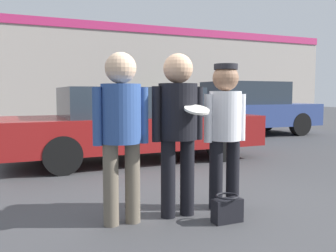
# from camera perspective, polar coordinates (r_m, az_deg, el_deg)

# --- Properties ---
(ground_plane) EXTENTS (56.00, 56.00, 0.00)m
(ground_plane) POSITION_cam_1_polar(r_m,az_deg,el_deg) (4.31, 1.71, -12.31)
(ground_plane) COLOR #3F3F42
(storefront_building) EXTENTS (24.00, 0.22, 3.91)m
(storefront_building) POSITION_cam_1_polar(r_m,az_deg,el_deg) (13.87, -16.64, 7.63)
(storefront_building) COLOR #B2A89E
(storefront_building) RESTS_ON ground
(person_left) EXTENTS (0.55, 0.38, 1.67)m
(person_left) POSITION_cam_1_polar(r_m,az_deg,el_deg) (3.63, -7.15, 0.57)
(person_left) COLOR #665B4C
(person_left) RESTS_ON ground
(person_middle_with_frisbee) EXTENTS (0.57, 0.59, 1.68)m
(person_middle_with_frisbee) POSITION_cam_1_polar(r_m,az_deg,el_deg) (3.84, 1.54, 1.04)
(person_middle_with_frisbee) COLOR black
(person_middle_with_frisbee) RESTS_ON ground
(person_right) EXTENTS (0.52, 0.35, 1.60)m
(person_right) POSITION_cam_1_polar(r_m,az_deg,el_deg) (4.18, 8.69, 0.48)
(person_right) COLOR black
(person_right) RESTS_ON ground
(parked_car_near) EXTENTS (4.78, 1.91, 1.40)m
(parked_car_near) POSITION_cam_1_polar(r_m,az_deg,el_deg) (7.24, -5.38, 0.38)
(parked_car_near) COLOR maroon
(parked_car_near) RESTS_ON ground
(parked_car_far) EXTENTS (4.41, 1.90, 1.65)m
(parked_car_far) POSITION_cam_1_polar(r_m,az_deg,el_deg) (11.88, 11.85, 2.59)
(parked_car_far) COLOR #334784
(parked_car_far) RESTS_ON ground
(shrub) EXTENTS (1.06, 1.06, 1.06)m
(shrub) POSITION_cam_1_polar(r_m,az_deg,el_deg) (14.04, -2.15, 1.86)
(shrub) COLOR #387A3D
(shrub) RESTS_ON ground
(handbag) EXTENTS (0.30, 0.23, 0.28)m
(handbag) POSITION_cam_1_polar(r_m,az_deg,el_deg) (3.85, 9.01, -12.41)
(handbag) COLOR black
(handbag) RESTS_ON ground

